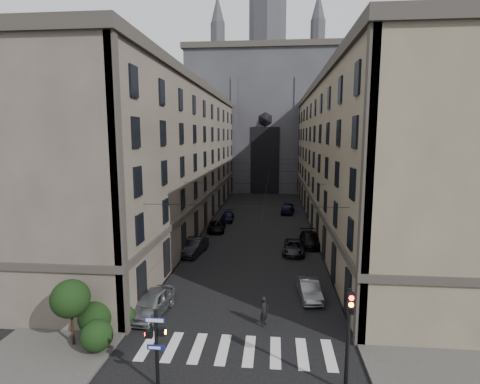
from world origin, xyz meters
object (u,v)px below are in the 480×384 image
(car_left_midfar, at_px, (217,226))
(pedestrian, at_px, (264,311))
(car_left_midnear, at_px, (194,246))
(car_right_far, at_px, (288,208))
(gothic_tower, at_px, (267,112))
(car_left_far, at_px, (227,216))
(car_left_near, at_px, (152,303))
(car_right_midnear, at_px, (294,247))
(car_right_midfar, at_px, (311,239))
(pedestrian_signal_left, at_px, (156,343))
(car_right_near, at_px, (309,289))
(traffic_light_right, at_px, (349,328))

(car_left_midfar, bearing_deg, pedestrian, -77.81)
(car_left_midnear, height_order, car_right_far, car_left_midnear)
(gothic_tower, xyz_separation_m, car_left_far, (-4.67, -37.31, -17.15))
(car_left_near, xyz_separation_m, car_left_midnear, (0.00, 13.37, -0.01))
(car_right_far, bearing_deg, car_right_midnear, -82.62)
(car_right_midfar, bearing_deg, pedestrian_signal_left, -116.26)
(gothic_tower, bearing_deg, car_right_near, -85.62)
(car_left_far, xyz_separation_m, car_right_midnear, (8.87, -14.25, 0.02))
(pedestrian, bearing_deg, car_right_midnear, 11.38)
(pedestrian_signal_left, height_order, pedestrian, pedestrian_signal_left)
(car_left_far, bearing_deg, car_right_near, -72.04)
(car_left_midfar, distance_m, car_right_far, 15.33)
(car_right_far, relative_size, pedestrian, 2.40)
(pedestrian_signal_left, relative_size, car_left_midnear, 0.81)
(car_right_far, distance_m, pedestrian, 35.84)
(car_left_near, bearing_deg, car_right_near, 25.96)
(car_left_midnear, bearing_deg, pedestrian_signal_left, -74.61)
(pedestrian_signal_left, height_order, car_right_midnear, pedestrian_signal_left)
(pedestrian_signal_left, distance_m, car_right_midnear, 23.27)
(car_right_near, bearing_deg, car_left_midfar, 112.77)
(car_right_midnear, height_order, pedestrian, pedestrian)
(car_left_far, bearing_deg, car_right_far, 31.90)
(car_left_near, bearing_deg, car_right_far, 80.93)
(car_left_far, xyz_separation_m, car_right_near, (9.45, -25.19, 0.04))
(car_left_midnear, distance_m, car_left_midfar, 9.60)
(car_left_near, distance_m, car_right_near, 11.58)
(car_left_near, distance_m, car_left_midfar, 22.95)
(car_left_midnear, relative_size, car_left_midfar, 1.08)
(traffic_light_right, bearing_deg, car_left_midfar, 110.09)
(traffic_light_right, relative_size, car_left_midnear, 1.05)
(pedestrian_signal_left, xyz_separation_m, car_right_midfar, (9.71, 24.79, -1.59))
(car_left_midnear, bearing_deg, car_right_near, -33.48)
(traffic_light_right, relative_size, car_left_midfar, 1.14)
(car_right_far, bearing_deg, car_left_far, -138.11)
(pedestrian_signal_left, xyz_separation_m, car_right_near, (8.30, 10.95, -1.64))
(car_left_midnear, xyz_separation_m, car_left_midfar, (0.90, 9.56, -0.18))
(gothic_tower, bearing_deg, pedestrian, -88.70)
(pedestrian, bearing_deg, car_right_midfar, 6.91)
(pedestrian_signal_left, relative_size, car_left_far, 0.89)
(car_right_midfar, xyz_separation_m, car_right_far, (-2.00, 17.45, 0.07))
(car_left_far, bearing_deg, car_right_midnear, -60.71)
(car_left_near, distance_m, car_right_midnear, 17.93)
(car_left_near, relative_size, pedestrian, 2.46)
(car_left_near, height_order, car_left_midnear, car_left_near)
(car_left_midfar, xyz_separation_m, car_right_midnear, (9.50, -8.32, 0.04))
(car_left_midnear, height_order, car_left_far, car_left_midnear)
(gothic_tower, height_order, pedestrian, gothic_tower)
(car_left_far, bearing_deg, gothic_tower, 80.26)
(car_left_near, height_order, car_right_far, car_left_near)
(pedestrian_signal_left, distance_m, car_right_near, 13.84)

